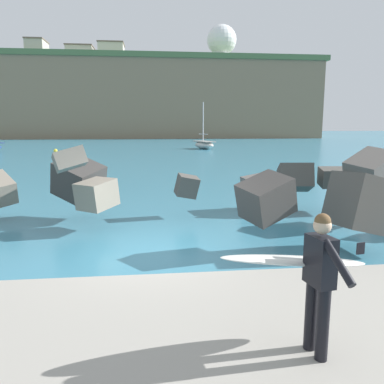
{
  "coord_description": "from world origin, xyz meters",
  "views": [
    {
      "loc": [
        -0.06,
        -8.67,
        3.01
      ],
      "look_at": [
        0.96,
        0.5,
        1.4
      ],
      "focal_mm": 35.63,
      "sensor_mm": 36.0,
      "label": 1
    }
  ],
  "objects_px": {
    "mooring_buoy_inner": "(56,151)",
    "radar_dome": "(222,43)",
    "surfer_with_board": "(312,271)",
    "station_building_east": "(81,56)",
    "boat_near_centre": "(204,145)",
    "station_building_central": "(37,49)",
    "station_building_west": "(112,54)"
  },
  "relations": [
    {
      "from": "station_building_west",
      "to": "radar_dome",
      "type": "bearing_deg",
      "value": -2.1
    },
    {
      "from": "surfer_with_board",
      "to": "mooring_buoy_inner",
      "type": "distance_m",
      "value": 41.9
    },
    {
      "from": "station_building_west",
      "to": "mooring_buoy_inner",
      "type": "bearing_deg",
      "value": -90.75
    },
    {
      "from": "surfer_with_board",
      "to": "boat_near_centre",
      "type": "xyz_separation_m",
      "value": [
        5.13,
        45.19,
        -0.7
      ]
    },
    {
      "from": "boat_near_centre",
      "to": "surfer_with_board",
      "type": "bearing_deg",
      "value": -96.48
    },
    {
      "from": "surfer_with_board",
      "to": "station_building_central",
      "type": "distance_m",
      "value": 102.29
    },
    {
      "from": "mooring_buoy_inner",
      "to": "station_building_east",
      "type": "bearing_deg",
      "value": 96.61
    },
    {
      "from": "boat_near_centre",
      "to": "station_building_east",
      "type": "distance_m",
      "value": 70.29
    },
    {
      "from": "radar_dome",
      "to": "station_building_west",
      "type": "bearing_deg",
      "value": 177.9
    },
    {
      "from": "station_building_west",
      "to": "station_building_central",
      "type": "relative_size",
      "value": 1.08
    },
    {
      "from": "station_building_central",
      "to": "station_building_east",
      "type": "bearing_deg",
      "value": 52.89
    },
    {
      "from": "station_building_west",
      "to": "station_building_east",
      "type": "xyz_separation_m",
      "value": [
        -8.64,
        3.02,
        -0.19
      ]
    },
    {
      "from": "boat_near_centre",
      "to": "station_building_west",
      "type": "height_order",
      "value": "station_building_west"
    },
    {
      "from": "surfer_with_board",
      "to": "station_building_east",
      "type": "height_order",
      "value": "station_building_east"
    },
    {
      "from": "mooring_buoy_inner",
      "to": "radar_dome",
      "type": "relative_size",
      "value": 0.04
    },
    {
      "from": "radar_dome",
      "to": "station_building_east",
      "type": "xyz_separation_m",
      "value": [
        -38.31,
        4.11,
        -3.51
      ]
    },
    {
      "from": "surfer_with_board",
      "to": "station_building_east",
      "type": "relative_size",
      "value": 0.28
    },
    {
      "from": "boat_near_centre",
      "to": "mooring_buoy_inner",
      "type": "xyz_separation_m",
      "value": [
        -17.55,
        -5.19,
        -0.35
      ]
    },
    {
      "from": "mooring_buoy_inner",
      "to": "station_building_central",
      "type": "distance_m",
      "value": 62.11
    },
    {
      "from": "surfer_with_board",
      "to": "radar_dome",
      "type": "xyz_separation_m",
      "value": [
        18.09,
        103.17,
        23.89
      ]
    },
    {
      "from": "station_building_west",
      "to": "station_building_east",
      "type": "distance_m",
      "value": 9.15
    },
    {
      "from": "boat_near_centre",
      "to": "station_building_central",
      "type": "distance_m",
      "value": 64.53
    },
    {
      "from": "surfer_with_board",
      "to": "radar_dome",
      "type": "distance_m",
      "value": 107.43
    },
    {
      "from": "station_building_east",
      "to": "radar_dome",
      "type": "bearing_deg",
      "value": -6.12
    },
    {
      "from": "surfer_with_board",
      "to": "station_building_east",
      "type": "xyz_separation_m",
      "value": [
        -20.22,
        107.27,
        20.38
      ]
    },
    {
      "from": "boat_near_centre",
      "to": "station_building_central",
      "type": "relative_size",
      "value": 0.88
    },
    {
      "from": "boat_near_centre",
      "to": "mooring_buoy_inner",
      "type": "relative_size",
      "value": 13.61
    },
    {
      "from": "boat_near_centre",
      "to": "station_building_east",
      "type": "height_order",
      "value": "station_building_east"
    },
    {
      "from": "mooring_buoy_inner",
      "to": "radar_dome",
      "type": "height_order",
      "value": "radar_dome"
    },
    {
      "from": "station_building_west",
      "to": "station_building_east",
      "type": "relative_size",
      "value": 0.97
    },
    {
      "from": "boat_near_centre",
      "to": "station_building_central",
      "type": "xyz_separation_m",
      "value": [
        -33.76,
        50.96,
        20.65
      ]
    },
    {
      "from": "boat_near_centre",
      "to": "station_building_east",
      "type": "xyz_separation_m",
      "value": [
        -25.35,
        62.08,
        21.09
      ]
    }
  ]
}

